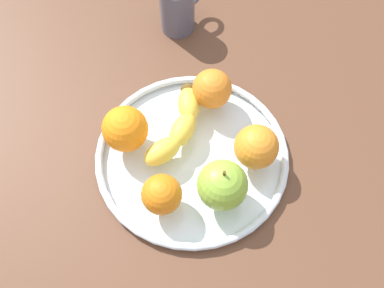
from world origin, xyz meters
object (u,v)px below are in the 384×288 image
object	(u,v)px
apple	(222,185)
orange_front_left	(212,89)
orange_back_right	(256,147)
orange_back_left	(162,194)
banana	(179,126)
ambient_mug	(178,7)
orange_center	(125,129)
fruit_bowl	(192,155)

from	to	relation	value
apple	orange_front_left	distance (cm)	17.57
apple	orange_back_right	distance (cm)	8.50
orange_back_left	orange_back_right	bearing A→B (deg)	-18.46
orange_back_left	orange_back_right	distance (cm)	16.25
banana	ambient_mug	size ratio (longest dim) A/B	1.57
orange_back_right	apple	bearing A→B (deg)	-176.52
orange_center	orange_front_left	bearing A→B (deg)	-16.75
fruit_bowl	ambient_mug	size ratio (longest dim) A/B	3.02
banana	orange_back_right	world-z (taller)	orange_back_right
orange_back_left	banana	bearing A→B (deg)	33.02
orange_center	fruit_bowl	bearing A→B (deg)	-59.10
apple	orange_back_left	world-z (taller)	apple
orange_center	ambient_mug	world-z (taller)	ambient_mug
orange_front_left	ambient_mug	distance (cm)	19.89
fruit_bowl	orange_back_right	distance (cm)	10.84
orange_back_left	fruit_bowl	bearing A→B (deg)	15.59
fruit_bowl	orange_back_left	distance (cm)	10.28
ambient_mug	orange_back_right	bearing A→B (deg)	-113.96
orange_back_left	orange_back_right	size ratio (longest dim) A/B	0.87
orange_back_right	ambient_mug	xyz separation A→B (cm)	(13.20, 29.70, -0.37)
banana	apple	xyz separation A→B (cm)	(-3.61, -12.51, 1.98)
banana	orange_back_right	distance (cm)	13.05
orange_back_right	fruit_bowl	bearing A→B (deg)	129.12
orange_back_right	ambient_mug	size ratio (longest dim) A/B	0.67
orange_back_right	banana	bearing A→B (deg)	112.09
banana	orange_back_left	distance (cm)	12.63
fruit_bowl	banana	xyz separation A→B (cm)	(1.39, 4.30, 2.71)
orange_front_left	orange_back_left	bearing A→B (deg)	-159.17
banana	orange_back_right	xyz separation A→B (cm)	(4.87, -11.99, 1.67)
ambient_mug	orange_back_left	bearing A→B (deg)	-139.36
orange_center	orange_front_left	size ratio (longest dim) A/B	1.10
banana	apple	bearing A→B (deg)	-124.69
ambient_mug	apple	bearing A→B (deg)	-125.66
fruit_bowl	orange_back_right	world-z (taller)	orange_back_right
fruit_bowl	orange_back_right	bearing A→B (deg)	-50.88
apple	orange_center	world-z (taller)	apple
orange_back_right	orange_back_left	bearing A→B (deg)	161.54
banana	orange_back_left	size ratio (longest dim) A/B	2.70
banana	orange_center	world-z (taller)	orange_center
fruit_bowl	orange_center	distance (cm)	11.69
banana	fruit_bowl	bearing A→B (deg)	-126.50
fruit_bowl	banana	world-z (taller)	banana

